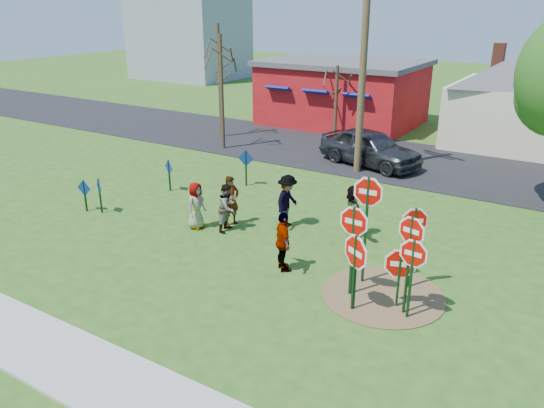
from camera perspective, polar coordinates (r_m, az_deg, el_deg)
The scene contains 29 objects.
ground at distance 16.96m, azimuth -1.31°, elevation -4.23°, with size 120.00×120.00×0.00m, color #255217.
sidewalk at distance 12.41m, azimuth -20.56°, elevation -15.82°, with size 22.00×1.80×0.08m, color #9E9E99.
road at distance 26.73m, azimuth 12.34°, elevation 4.79°, with size 120.00×7.50×0.04m, color black.
dirt_patch at distance 14.38m, azimuth 11.81°, elevation -9.54°, with size 3.20×3.20×0.03m, color brown.
red_building at distance 34.24m, azimuth 7.65°, elevation 11.87°, with size 9.40×7.69×3.90m.
cream_house at distance 31.26m, azimuth 26.70°, elevation 10.83°, with size 9.40×9.40×6.50m.
distant_building at distance 56.33m, azimuth -8.87°, elevation 17.34°, with size 10.00×8.00×8.00m, color #8C939E.
stop_sign_a at distance 12.96m, azimuth 8.97°, elevation -5.70°, with size 1.04×0.60×2.18m.
stop_sign_b at distance 13.96m, azimuth 10.23°, elevation 0.10°, with size 1.09×0.08×3.17m.
stop_sign_c at distance 12.87m, azimuth 14.66°, elevation -4.10°, with size 0.92×0.23×2.69m.
stop_sign_d at distance 14.15m, azimuth 15.04°, elevation -2.50°, with size 0.80×0.53×2.42m.
stop_sign_e at distance 13.45m, azimuth 13.59°, elevation -6.61°, with size 1.02×0.38×1.74m.
stop_sign_f at distance 12.85m, azimuth 14.91°, elevation -5.82°, with size 0.94×0.11×2.20m.
stop_sign_g at distance 13.47m, azimuth 8.75°, elevation -2.88°, with size 1.07×0.09×2.61m.
blue_diamond_a at distance 20.45m, azimuth -19.52°, elevation 1.23°, with size 0.62×0.09×1.20m.
blue_diamond_b at distance 20.08m, azimuth -18.06°, elevation 1.28°, with size 0.58×0.32×1.31m.
blue_diamond_c at distance 21.78m, azimuth -11.01°, elevation 3.42°, with size 0.60×0.26×1.31m.
blue_diamond_d at distance 22.02m, azimuth -2.82°, elevation 4.37°, with size 0.70×0.13×1.53m.
person_a at distance 17.98m, azimuth -8.18°, elevation -0.16°, with size 0.79×0.51×1.61m, color #425487.
person_b at distance 18.10m, azimuth -4.40°, elevation 0.36°, with size 0.64×0.42×1.74m, color #237568.
person_c at distance 17.66m, azimuth -4.81°, elevation -0.38°, with size 0.79×0.62×1.63m, color brown.
person_d at distance 17.87m, azimuth 1.65°, elevation 0.30°, with size 1.19×0.68×1.84m, color #2D2D31.
person_e at distance 14.94m, azimuth 1.20°, elevation -4.10°, with size 1.04×0.43×1.77m, color #462C50.
person_f at distance 17.30m, azimuth 8.75°, elevation -0.78°, with size 1.64×0.52×1.77m, color #174927.
suv at distance 25.21m, azimuth 10.51°, elevation 6.01°, with size 2.00×4.98×1.70m, color #333237.
utility_pole at distance 23.43m, azimuth 9.85°, elevation 15.75°, with size 2.29×1.05×9.94m.
bare_tree_west at distance 30.00m, azimuth -5.71°, elevation 14.63°, with size 1.80×1.80×6.18m.
bare_tree_east at distance 29.94m, azimuth 6.94°, elevation 11.88°, with size 1.80×1.80×4.03m.
bare_tree_mid at distance 27.44m, azimuth -5.47°, elevation 13.52°, with size 1.80×1.80×5.78m.
Camera 1 is at (8.45, -12.83, 7.17)m, focal length 35.00 mm.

